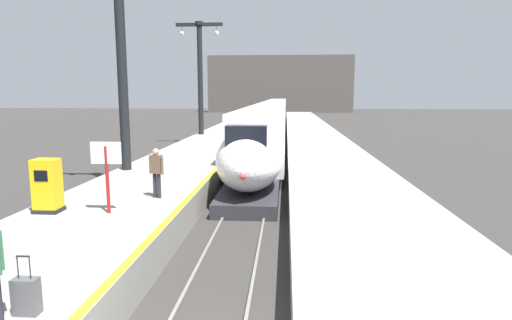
# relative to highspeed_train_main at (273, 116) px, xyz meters

# --- Properties ---
(platform_left) EXTENTS (4.80, 110.00, 1.05)m
(platform_left) POSITION_rel_highspeed_train_main_xyz_m (-4.05, -20.98, -1.45)
(platform_left) COLOR gray
(platform_left) RESTS_ON ground
(platform_right) EXTENTS (4.80, 110.00, 1.05)m
(platform_right) POSITION_rel_highspeed_train_main_xyz_m (4.05, -20.98, -1.45)
(platform_right) COLOR gray
(platform_right) RESTS_ON ground
(platform_left_safety_stripe) EXTENTS (0.20, 107.80, 0.01)m
(platform_left_safety_stripe) POSITION_rel_highspeed_train_main_xyz_m (-1.77, -20.98, -0.92)
(platform_left_safety_stripe) COLOR yellow
(platform_left_safety_stripe) RESTS_ON platform_left
(rail_main_left) EXTENTS (0.08, 110.00, 0.12)m
(rail_main_left) POSITION_rel_highspeed_train_main_xyz_m (-0.75, -18.23, -1.91)
(rail_main_left) COLOR slate
(rail_main_left) RESTS_ON ground
(rail_main_right) EXTENTS (0.08, 110.00, 0.12)m
(rail_main_right) POSITION_rel_highspeed_train_main_xyz_m (0.75, -18.23, -1.91)
(rail_main_right) COLOR slate
(rail_main_right) RESTS_ON ground
(highspeed_train_main) EXTENTS (2.92, 75.01, 3.60)m
(highspeed_train_main) POSITION_rel_highspeed_train_main_xyz_m (0.00, 0.00, 0.00)
(highspeed_train_main) COLOR silver
(highspeed_train_main) RESTS_ON ground
(station_column_mid) EXTENTS (4.00, 0.68, 10.04)m
(station_column_mid) POSITION_rel_highspeed_train_main_xyz_m (-5.90, -32.23, 5.05)
(station_column_mid) COLOR black
(station_column_mid) RESTS_ON platform_left
(station_column_far) EXTENTS (4.00, 0.68, 9.56)m
(station_column_far) POSITION_rel_highspeed_train_main_xyz_m (-5.90, -14.42, 4.80)
(station_column_far) COLOR black
(station_column_far) RESTS_ON platform_left
(passenger_mid_platform) EXTENTS (0.54, 0.34, 1.69)m
(passenger_mid_platform) POSITION_rel_highspeed_train_main_xyz_m (-2.84, -37.51, 0.07)
(passenger_mid_platform) COLOR #23232D
(passenger_mid_platform) RESTS_ON platform_left
(rolling_suitcase) EXTENTS (0.40, 0.22, 0.98)m
(rolling_suitcase) POSITION_rel_highspeed_train_main_xyz_m (-2.60, -45.30, -0.62)
(rolling_suitcase) COLOR #4C4C51
(rolling_suitcase) RESTS_ON platform_left
(ticket_machine_yellow) EXTENTS (0.76, 0.62, 1.60)m
(ticket_machine_yellow) POSITION_rel_highspeed_train_main_xyz_m (-5.55, -39.48, -0.18)
(ticket_machine_yellow) COLOR yellow
(ticket_machine_yellow) RESTS_ON platform_left
(departure_info_board) EXTENTS (0.90, 0.10, 2.12)m
(departure_info_board) POSITION_rel_highspeed_train_main_xyz_m (-3.70, -39.47, 0.58)
(departure_info_board) COLOR maroon
(departure_info_board) RESTS_ON platform_left
(terminus_back_wall) EXTENTS (36.00, 2.00, 14.00)m
(terminus_back_wall) POSITION_rel_highspeed_train_main_xyz_m (0.00, 56.27, 5.03)
(terminus_back_wall) COLOR #4C4742
(terminus_back_wall) RESTS_ON ground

